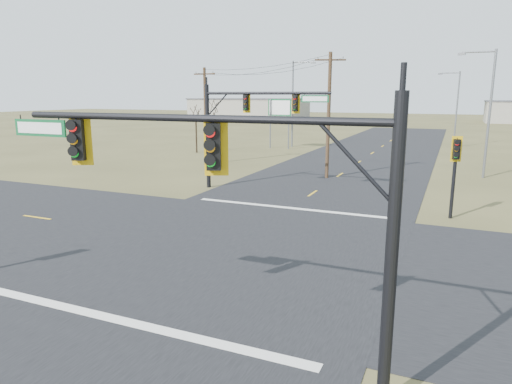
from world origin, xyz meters
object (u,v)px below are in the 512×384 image
utility_pole_far (205,115)px  bare_tree_a (196,113)px  streetlight_b (455,105)px  streetlight_c (294,99)px  utility_pole_near (329,114)px  mast_arm_far (245,115)px  mast_arm_near (219,172)px  streetlight_a (487,107)px  highway_sign (279,114)px  bare_tree_b (214,106)px  pedestal_signal_ne (455,159)px

utility_pole_far → bare_tree_a: utility_pole_far is taller
streetlight_b → streetlight_c: bearing=-158.5°
utility_pole_near → streetlight_c: (-9.81, 20.50, 0.97)m
mast_arm_far → utility_pole_far: bearing=133.4°
mast_arm_far → utility_pole_far: size_ratio=0.99×
utility_pole_far → bare_tree_a: 9.16m
mast_arm_near → streetlight_a: bearing=52.9°
utility_pole_far → highway_sign: utility_pole_far is taller
utility_pole_far → streetlight_c: bearing=80.5°
utility_pole_far → streetlight_b: 33.09m
streetlight_a → bare_tree_a: streetlight_a is taller
highway_sign → streetlight_a: size_ratio=0.61×
utility_pole_near → utility_pole_far: (-12.75, 2.92, -0.34)m
streetlight_a → bare_tree_b: size_ratio=1.57×
mast_arm_near → pedestal_signal_ne: (4.97, 17.01, -1.58)m
utility_pole_near → streetlight_c: bearing=115.6°
mast_arm_near → utility_pole_near: bearing=74.7°
mast_arm_far → streetlight_b: (12.95, 34.95, 0.07)m
utility_pole_near → streetlight_b: utility_pole_near is taller
mast_arm_near → utility_pole_near: (-4.39, 26.51, 0.23)m
utility_pole_near → streetlight_b: 29.27m
mast_arm_near → bare_tree_b: 55.26m
mast_arm_far → highway_sign: bearing=107.5°
streetlight_a → streetlight_c: 26.19m
mast_arm_far → streetlight_a: bearing=40.7°
streetlight_a → utility_pole_far: bearing=-161.5°
mast_arm_near → streetlight_b: 54.56m
pedestal_signal_ne → streetlight_b: streetlight_b is taller
streetlight_b → streetlight_c: 20.21m
streetlight_c → bare_tree_a: (-8.40, -10.23, -1.46)m
bare_tree_b → streetlight_b: bearing=10.7°
mast_arm_far → streetlight_c: streetlight_c is taller
mast_arm_far → streetlight_b: streetlight_b is taller
streetlight_c → highway_sign: bearing=-112.2°
pedestal_signal_ne → highway_sign: 34.05m
streetlight_a → streetlight_c: (-21.20, 15.37, 0.41)m
utility_pole_near → utility_pole_far: utility_pole_near is taller
pedestal_signal_ne → utility_pole_near: size_ratio=0.46×
mast_arm_near → mast_arm_far: bearing=88.6°
streetlight_c → bare_tree_a: 13.32m
utility_pole_near → utility_pole_far: size_ratio=1.08×
mast_arm_near → streetlight_b: streetlight_b is taller
mast_arm_near → highway_sign: bearing=84.2°
streetlight_b → bare_tree_a: streetlight_b is taller
mast_arm_near → bare_tree_a: bearing=96.9°
highway_sign → streetlight_b: streetlight_b is taller
streetlight_c → bare_tree_b: (-12.40, 1.43, -0.95)m
utility_pole_near → bare_tree_a: 20.92m
streetlight_b → bare_tree_b: size_ratio=1.49×
utility_pole_near → streetlight_b: (9.00, 27.85, 0.23)m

